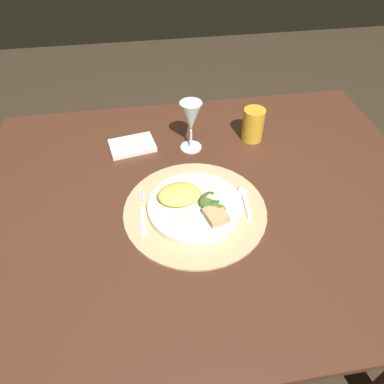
% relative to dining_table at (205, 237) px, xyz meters
% --- Properties ---
extents(ground_plane, '(6.00, 6.00, 0.00)m').
position_rel_dining_table_xyz_m(ground_plane, '(0.00, 0.00, -0.54)').
color(ground_plane, '#35291C').
extents(dining_table, '(1.26, 0.98, 0.73)m').
position_rel_dining_table_xyz_m(dining_table, '(0.00, 0.00, 0.00)').
color(dining_table, '#472618').
rests_on(dining_table, ground).
extents(placemat, '(0.37, 0.37, 0.01)m').
position_rel_dining_table_xyz_m(placemat, '(-0.04, -0.05, 0.19)').
color(placemat, tan).
rests_on(placemat, dining_table).
extents(dinner_plate, '(0.25, 0.25, 0.02)m').
position_rel_dining_table_xyz_m(dinner_plate, '(-0.04, -0.05, 0.20)').
color(dinner_plate, silver).
rests_on(dinner_plate, placemat).
extents(pasta_serving, '(0.11, 0.08, 0.04)m').
position_rel_dining_table_xyz_m(pasta_serving, '(-0.08, -0.03, 0.23)').
color(pasta_serving, '#ECCF56').
rests_on(pasta_serving, dinner_plate).
extents(salad_greens, '(0.08, 0.09, 0.03)m').
position_rel_dining_table_xyz_m(salad_greens, '(-0.00, -0.07, 0.22)').
color(salad_greens, '#2A7434').
rests_on(salad_greens, dinner_plate).
extents(bread_piece, '(0.06, 0.07, 0.02)m').
position_rel_dining_table_xyz_m(bread_piece, '(-0.00, -0.11, 0.22)').
color(bread_piece, tan).
rests_on(bread_piece, dinner_plate).
extents(fork, '(0.02, 0.16, 0.00)m').
position_rel_dining_table_xyz_m(fork, '(-0.18, -0.05, 0.19)').
color(fork, silver).
rests_on(fork, placemat).
extents(spoon, '(0.03, 0.12, 0.01)m').
position_rel_dining_table_xyz_m(spoon, '(0.10, -0.03, 0.19)').
color(spoon, silver).
rests_on(spoon, placemat).
extents(napkin, '(0.15, 0.12, 0.02)m').
position_rel_dining_table_xyz_m(napkin, '(-0.19, 0.24, 0.19)').
color(napkin, silver).
rests_on(napkin, dining_table).
extents(wine_glass, '(0.07, 0.07, 0.16)m').
position_rel_dining_table_xyz_m(wine_glass, '(-0.01, 0.21, 0.29)').
color(wine_glass, silver).
rests_on(wine_glass, dining_table).
extents(amber_tumbler, '(0.07, 0.07, 0.11)m').
position_rel_dining_table_xyz_m(amber_tumbler, '(0.19, 0.23, 0.24)').
color(amber_tumbler, gold).
rests_on(amber_tumbler, dining_table).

